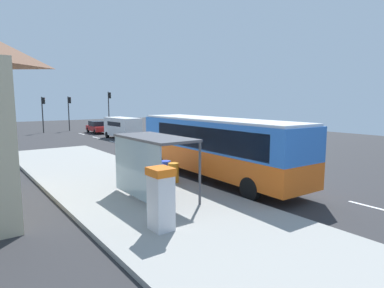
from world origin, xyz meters
TOP-DOWN VIEW (x-y plane):
  - ground_plane at (0.00, 14.00)m, footprint 56.00×92.00m
  - sidewalk_platform at (-6.40, 2.00)m, footprint 6.20×30.00m
  - lane_stripe_seg_0 at (0.25, -6.00)m, footprint 0.16×2.20m
  - lane_stripe_seg_1 at (0.25, -1.00)m, footprint 0.16×2.20m
  - lane_stripe_seg_2 at (0.25, 4.00)m, footprint 0.16×2.20m
  - lane_stripe_seg_3 at (0.25, 9.00)m, footprint 0.16×2.20m
  - lane_stripe_seg_4 at (0.25, 14.00)m, footprint 0.16×2.20m
  - lane_stripe_seg_5 at (0.25, 19.00)m, footprint 0.16×2.20m
  - lane_stripe_seg_6 at (0.25, 24.00)m, footprint 0.16×2.20m
  - lane_stripe_seg_7 at (0.25, 29.00)m, footprint 0.16×2.20m
  - bus at (-1.71, 1.28)m, footprint 2.89×11.09m
  - white_van at (2.20, 21.20)m, footprint 2.16×5.26m
  - sedan_near at (2.30, 28.97)m, footprint 2.01×4.48m
  - ticket_machine at (-7.70, -3.16)m, footprint 0.66×0.76m
  - recycling_bin_orange at (-4.20, 1.47)m, footprint 0.52×0.52m
  - recycling_bin_blue at (-4.20, 2.17)m, footprint 0.52×0.52m
  - traffic_light_near_side at (5.50, 32.68)m, footprint 0.49×0.28m
  - traffic_light_far_side at (-3.10, 33.48)m, footprint 0.49×0.28m
  - traffic_light_median at (0.40, 34.28)m, footprint 0.49×0.28m
  - bus_shelter at (-6.41, -0.05)m, footprint 1.80×4.00m

SIDE VIEW (x-z plane):
  - ground_plane at x=0.00m, z-range -0.04..0.00m
  - lane_stripe_seg_0 at x=0.25m, z-range 0.00..0.01m
  - lane_stripe_seg_1 at x=0.25m, z-range 0.00..0.01m
  - lane_stripe_seg_2 at x=0.25m, z-range 0.00..0.01m
  - lane_stripe_seg_3 at x=0.25m, z-range 0.00..0.01m
  - lane_stripe_seg_4 at x=0.25m, z-range 0.00..0.01m
  - lane_stripe_seg_5 at x=0.25m, z-range 0.00..0.01m
  - lane_stripe_seg_6 at x=0.25m, z-range 0.00..0.01m
  - lane_stripe_seg_7 at x=0.25m, z-range 0.00..0.01m
  - sidewalk_platform at x=-6.40m, z-range 0.00..0.18m
  - recycling_bin_orange at x=-4.20m, z-range 0.18..1.13m
  - recycling_bin_blue at x=-4.20m, z-range 0.18..1.13m
  - sedan_near at x=2.30m, z-range 0.03..1.55m
  - ticket_machine at x=-7.70m, z-range 0.20..2.14m
  - white_van at x=2.20m, z-range 0.19..2.49m
  - bus at x=-1.71m, z-range 0.24..3.45m
  - bus_shelter at x=-6.41m, z-range 0.85..3.35m
  - traffic_light_far_side at x=-3.10m, z-range 0.78..5.39m
  - traffic_light_median at x=0.40m, z-range 0.79..5.47m
  - traffic_light_near_side at x=5.50m, z-range 0.86..6.23m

